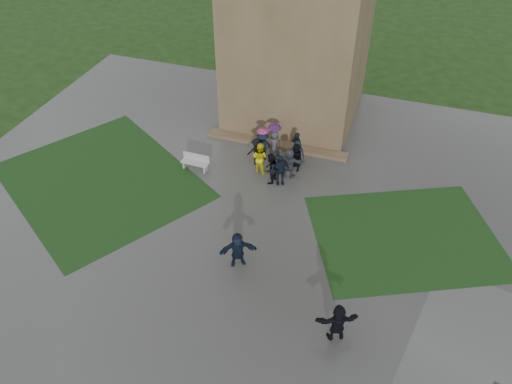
% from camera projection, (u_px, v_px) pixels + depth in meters
% --- Properties ---
extents(ground, '(120.00, 120.00, 0.00)m').
position_uv_depth(ground, '(211.00, 267.00, 23.59)').
color(ground, black).
extents(plaza, '(34.00, 34.00, 0.02)m').
position_uv_depth(plaza, '(227.00, 238.00, 25.04)').
color(plaza, '#3B3B38').
rests_on(plaza, ground).
extents(lawn_inset_left, '(14.10, 13.46, 0.01)m').
position_uv_depth(lawn_inset_left, '(101.00, 181.00, 28.57)').
color(lawn_inset_left, black).
rests_on(lawn_inset_left, plaza).
extents(lawn_inset_right, '(11.12, 10.15, 0.01)m').
position_uv_depth(lawn_inset_right, '(405.00, 236.00, 25.13)').
color(lawn_inset_right, black).
rests_on(lawn_inset_right, plaza).
extents(tower_plinth, '(9.00, 0.80, 0.22)m').
position_uv_depth(tower_plinth, '(276.00, 144.00, 31.21)').
color(tower_plinth, brown).
rests_on(tower_plinth, plaza).
extents(bench, '(1.67, 0.55, 0.96)m').
position_uv_depth(bench, '(195.00, 162.00, 29.14)').
color(bench, '#ADADA9').
rests_on(bench, plaza).
extents(visitor_cluster, '(3.67, 3.44, 2.31)m').
position_uv_depth(visitor_cluster, '(276.00, 155.00, 28.83)').
color(visitor_cluster, black).
rests_on(visitor_cluster, plaza).
extents(pedestrian_mid, '(1.84, 1.40, 1.89)m').
position_uv_depth(pedestrian_mid, '(238.00, 249.00, 23.15)').
color(pedestrian_mid, black).
rests_on(pedestrian_mid, plaza).
extents(pedestrian_near, '(1.89, 1.35, 1.93)m').
position_uv_depth(pedestrian_near, '(338.00, 323.00, 20.03)').
color(pedestrian_near, black).
rests_on(pedestrian_near, plaza).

